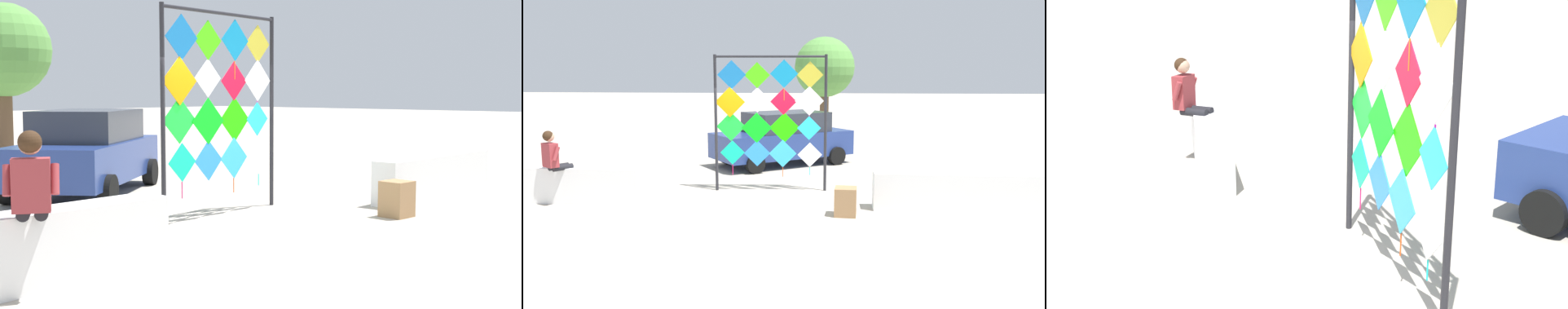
{
  "view_description": "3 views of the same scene",
  "coord_description": "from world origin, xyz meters",
  "views": [
    {
      "loc": [
        -7.94,
        -6.97,
        2.01
      ],
      "look_at": [
        0.42,
        0.42,
        1.01
      ],
      "focal_mm": 48.86,
      "sensor_mm": 36.0,
      "label": 1
    },
    {
      "loc": [
        1.57,
        -11.75,
        2.89
      ],
      "look_at": [
        0.59,
        0.04,
        1.05
      ],
      "focal_mm": 36.87,
      "sensor_mm": 36.0,
      "label": 2
    },
    {
      "loc": [
        6.75,
        -1.11,
        3.33
      ],
      "look_at": [
        0.12,
        0.19,
        1.34
      ],
      "focal_mm": 49.48,
      "sensor_mm": 36.0,
      "label": 3
    }
  ],
  "objects": [
    {
      "name": "tree_far_right",
      "position": [
        1.39,
        10.14,
        3.1
      ],
      "size": [
        2.41,
        2.41,
        4.26
      ],
      "color": "brown",
      "rests_on": "ground"
    },
    {
      "name": "parked_car",
      "position": [
        0.18,
        4.78,
        0.83
      ],
      "size": [
        4.49,
        3.94,
        1.64
      ],
      "color": "navy",
      "rests_on": "ground"
    },
    {
      "name": "cardboard_box_large",
      "position": [
        1.94,
        -1.15,
        0.29
      ],
      "size": [
        0.47,
        0.46,
        0.58
      ],
      "primitive_type": "cube",
      "rotation": [
        0.0,
        0.0,
        -0.08
      ],
      "color": "#9E754C",
      "rests_on": "ground"
    },
    {
      "name": "plaza_ledge_right",
      "position": [
        4.4,
        -0.52,
        0.4
      ],
      "size": [
        3.72,
        0.48,
        0.8
      ],
      "primitive_type": "cube",
      "color": "white",
      "rests_on": "ground"
    },
    {
      "name": "kite_display_rack",
      "position": [
        0.17,
        1.04,
        1.92
      ],
      "size": [
        2.71,
        0.24,
        3.29
      ],
      "color": "#232328",
      "rests_on": "ground"
    },
    {
      "name": "ground",
      "position": [
        0.0,
        0.0,
        0.0
      ],
      "size": [
        120.0,
        120.0,
        0.0
      ],
      "primitive_type": "plane",
      "color": "#ADA393"
    },
    {
      "name": "plaza_ledge_left",
      "position": [
        -4.4,
        -0.52,
        0.4
      ],
      "size": [
        3.72,
        0.48,
        0.8
      ],
      "primitive_type": "cube",
      "color": "white",
      "rests_on": "ground"
    },
    {
      "name": "seated_vendor",
      "position": [
        -4.29,
        -0.77,
        0.98
      ],
      "size": [
        0.71,
        0.79,
        1.65
      ],
      "color": "black",
      "rests_on": "ground"
    }
  ]
}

